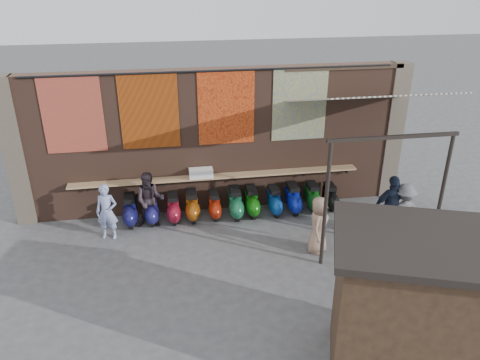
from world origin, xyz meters
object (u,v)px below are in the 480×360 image
Objects in this scene: diner_left at (107,212)px; shopper_navy at (391,208)px; scooter_stool_5 at (235,203)px; scooter_stool_6 at (252,202)px; scooter_stool_7 at (274,201)px; diner_right at (150,200)px; scooter_stool_2 at (173,208)px; shopper_grey at (403,212)px; market_stall at (409,311)px; scooter_stool_8 at (293,199)px; scooter_stool_4 at (214,205)px; shopper_tan at (319,225)px; scooter_stool_0 at (130,211)px; scooter_stool_3 at (192,206)px; scooter_stool_9 at (312,197)px; scooter_stool_1 at (152,209)px; shelf_box at (201,173)px; scooter_stool_10 at (330,197)px.

diner_left is 7.19m from shopper_navy.
scooter_stool_5 is 0.47m from scooter_stool_6.
shopper_navy is (2.60, -1.75, 0.49)m from scooter_stool_7.
scooter_stool_6 is at bearing 7.79° from diner_right.
shopper_grey reaches higher than scooter_stool_2.
diner_right is 1.02× the size of shopper_grey.
scooter_stool_5 is at bearing 128.42° from market_stall.
scooter_stool_5 reaches higher than scooter_stool_8.
market_stall is (4.29, -5.71, 0.50)m from diner_right.
shopper_navy is (4.30, -1.80, 0.51)m from scooter_stool_4.
diner_right is (-2.77, -0.19, 0.38)m from scooter_stool_6.
shopper_navy is 2.03m from shopper_tan.
scooter_stool_3 is (1.66, 0.01, -0.01)m from scooter_stool_0.
diner_right reaches higher than scooter_stool_0.
scooter_stool_9 is (3.95, -0.00, 0.01)m from scooter_stool_2.
scooter_stool_6 is 0.55× the size of shopper_grey.
scooter_stool_2 is 4.03m from shopper_tan.
scooter_stool_1 is at bearing 176.59° from scooter_stool_2.
market_stall is at bearing -71.27° from scooter_stool_5.
diner_right is at bearing -161.77° from scooter_stool_2.
shelf_box reaches higher than scooter_stool_7.
scooter_stool_1 is at bearing 41.19° from diner_left.
shopper_navy is 1.18× the size of shopper_tan.
shopper_grey is at bearing -56.81° from scooter_stool_10.
diner_right is 0.90× the size of shopper_navy.
shopper_navy is (6.00, -1.82, 0.48)m from scooter_stool_1.
scooter_stool_8 is 3.00m from shopper_grey.
scooter_stool_10 is 5.10m from diner_right.
scooter_stool_3 is 2.86m from scooter_stool_8.
scooter_stool_9 is 2.58m from shopper_grey.
market_stall is at bearing 67.57° from shopper_navy.
scooter_stool_4 is at bearing 179.95° from scooter_stool_10.
diner_right is at bearing -176.00° from scooter_stool_6.
scooter_stool_6 is at bearing 179.39° from scooter_stool_8.
scooter_stool_5 is at bearing 69.78° from shopper_tan.
shopper_navy is at bearing -18.25° from shopper_grey.
scooter_stool_7 is (3.40, -0.07, -0.00)m from scooter_stool_1.
shopper_grey is 2.30m from shopper_tan.
shelf_box reaches higher than scooter_stool_2.
scooter_stool_2 is 1.13m from scooter_stool_4.
shelf_box reaches higher than scooter_stool_1.
shopper_navy is (0.94, -1.80, 0.51)m from scooter_stool_10.
scooter_stool_6 is (1.36, -0.29, -0.85)m from shelf_box.
scooter_stool_8 is at bearing -0.76° from scooter_stool_3.
scooter_stool_2 is 0.52× the size of shopper_grey.
scooter_stool_9 is 2.36m from shopper_navy.
shelf_box is 0.43× the size of diner_left.
shopper_grey reaches higher than diner_left.
shelf_box is 0.76× the size of scooter_stool_5.
diner_right reaches higher than shelf_box.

